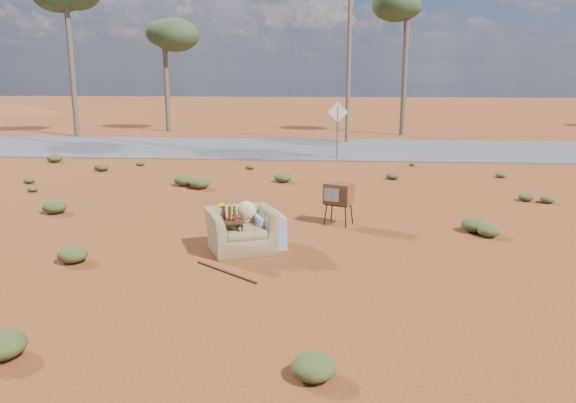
{
  "coord_description": "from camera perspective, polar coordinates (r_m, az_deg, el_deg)",
  "views": [
    {
      "loc": [
        1.32,
        -9.39,
        3.23
      ],
      "look_at": [
        0.48,
        1.18,
        0.8
      ],
      "focal_mm": 35.0,
      "sensor_mm": 36.0,
      "label": 1
    }
  ],
  "objects": [
    {
      "name": "utility_pole_center",
      "position": [
        26.92,
        6.2,
        14.79
      ],
      "size": [
        1.4,
        0.2,
        8.0
      ],
      "color": "brown",
      "rests_on": "ground"
    },
    {
      "name": "road_sign",
      "position": [
        21.46,
        5.07,
        8.24
      ],
      "size": [
        0.78,
        0.06,
        2.19
      ],
      "color": "brown",
      "rests_on": "ground"
    },
    {
      "name": "ground",
      "position": [
        10.02,
        -3.29,
        -5.92
      ],
      "size": [
        140.0,
        140.0,
        0.0
      ],
      "primitive_type": "plane",
      "color": "brown",
      "rests_on": "ground"
    },
    {
      "name": "side_table",
      "position": [
        10.2,
        -6.07,
        -1.7
      ],
      "size": [
        0.57,
        0.57,
        0.92
      ],
      "rotation": [
        0.0,
        0.0,
        0.33
      ],
      "color": "#361F13",
      "rests_on": "ground"
    },
    {
      "name": "armchair",
      "position": [
        10.46,
        -4.25,
        -2.29
      ],
      "size": [
        1.56,
        1.38,
        1.05
      ],
      "rotation": [
        0.0,
        0.0,
        0.4
      ],
      "color": "olive",
      "rests_on": "ground"
    },
    {
      "name": "rusty_bar",
      "position": [
        9.41,
        -6.31,
        -7.12
      ],
      "size": [
        1.18,
        0.95,
        0.04
      ],
      "primitive_type": "cylinder",
      "rotation": [
        0.0,
        1.57,
        -0.67
      ],
      "color": "#4C2114",
      "rests_on": "ground"
    },
    {
      "name": "scrub_patch",
      "position": [
        14.3,
        -4.19,
        0.4
      ],
      "size": [
        17.49,
        8.07,
        0.33
      ],
      "color": "#414920",
      "rests_on": "ground"
    },
    {
      "name": "highway",
      "position": [
        24.64,
        1.45,
        5.42
      ],
      "size": [
        140.0,
        7.0,
        0.04
      ],
      "primitive_type": "cube",
      "color": "#565659",
      "rests_on": "ground"
    },
    {
      "name": "eucalyptus_center",
      "position": [
        30.78,
        12.03,
        18.61
      ],
      "size": [
        3.2,
        3.2,
        7.6
      ],
      "color": "brown",
      "rests_on": "ground"
    },
    {
      "name": "tv_unit",
      "position": [
        12.16,
        5.19,
        0.76
      ],
      "size": [
        0.7,
        0.64,
        0.92
      ],
      "rotation": [
        0.0,
        0.0,
        -0.39
      ],
      "color": "black",
      "rests_on": "ground"
    },
    {
      "name": "eucalyptus_near_left",
      "position": [
        32.82,
        -12.48,
        16.5
      ],
      "size": [
        3.2,
        3.2,
        6.6
      ],
      "color": "brown",
      "rests_on": "ground"
    }
  ]
}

